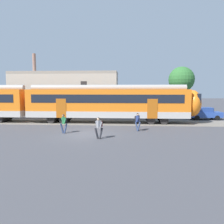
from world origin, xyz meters
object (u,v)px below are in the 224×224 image
pedestrian_green (64,122)px  pedestrian_grey (99,126)px  parked_car_blue (205,113)px  pedestrian_navy (138,120)px

pedestrian_green → pedestrian_grey: same height
pedestrian_green → parked_car_blue: (15.32, 9.91, -0.21)m
pedestrian_green → parked_car_blue: bearing=32.9°
pedestrian_grey → parked_car_blue: size_ratio=0.41×
pedestrian_grey → pedestrian_navy: same height
pedestrian_green → pedestrian_grey: 3.81m
pedestrian_green → pedestrian_navy: 6.59m
pedestrian_grey → parked_car_blue: 16.87m
pedestrian_navy → parked_car_blue: (8.91, 8.40, -0.21)m
pedestrian_green → pedestrian_navy: size_ratio=1.00×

